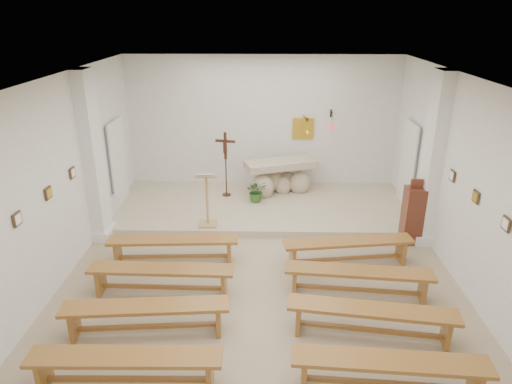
{
  "coord_description": "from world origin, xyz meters",
  "views": [
    {
      "loc": [
        0.09,
        -6.64,
        4.51
      ],
      "look_at": [
        -0.1,
        1.6,
        1.21
      ],
      "focal_mm": 32.0,
      "sensor_mm": 36.0,
      "label": 1
    }
  ],
  "objects_px": {
    "altar": "(280,179)",
    "bench_right_second": "(358,277)",
    "bench_left_fourth": "(126,363)",
    "lectern": "(207,199)",
    "bench_left_front": "(173,245)",
    "bench_right_fourth": "(390,368)",
    "bench_right_front": "(348,246)",
    "bench_right_third": "(372,316)",
    "bench_left_second": "(161,274)",
    "donation_pedestal": "(412,215)",
    "crucifix_stand": "(226,160)",
    "bench_left_third": "(146,312)"
  },
  "relations": [
    {
      "from": "bench_right_third",
      "to": "bench_left_third",
      "type": "bearing_deg",
      "value": -172.05
    },
    {
      "from": "bench_right_third",
      "to": "bench_right_second",
      "type": "bearing_deg",
      "value": 97.95
    },
    {
      "from": "lectern",
      "to": "bench_left_third",
      "type": "bearing_deg",
      "value": -100.85
    },
    {
      "from": "altar",
      "to": "crucifix_stand",
      "type": "xyz_separation_m",
      "value": [
        -1.34,
        -0.26,
        0.59
      ]
    },
    {
      "from": "bench_left_third",
      "to": "bench_left_fourth",
      "type": "height_order",
      "value": "same"
    },
    {
      "from": "bench_right_third",
      "to": "bench_right_front",
      "type": "bearing_deg",
      "value": 97.95
    },
    {
      "from": "bench_left_third",
      "to": "bench_left_fourth",
      "type": "bearing_deg",
      "value": -94.73
    },
    {
      "from": "bench_left_fourth",
      "to": "altar",
      "type": "bearing_deg",
      "value": 70.98
    },
    {
      "from": "donation_pedestal",
      "to": "bench_left_front",
      "type": "xyz_separation_m",
      "value": [
        -4.75,
        -0.96,
        -0.23
      ]
    },
    {
      "from": "bench_left_front",
      "to": "bench_right_fourth",
      "type": "relative_size",
      "value": 1.0
    },
    {
      "from": "bench_left_second",
      "to": "bench_left_front",
      "type": "bearing_deg",
      "value": 91.25
    },
    {
      "from": "lectern",
      "to": "bench_left_fourth",
      "type": "xyz_separation_m",
      "value": [
        -0.49,
        -4.46,
        -0.38
      ]
    },
    {
      "from": "bench_right_front",
      "to": "bench_right_third",
      "type": "xyz_separation_m",
      "value": [
        0.0,
        -2.08,
        0.0
      ]
    },
    {
      "from": "lectern",
      "to": "donation_pedestal",
      "type": "xyz_separation_m",
      "value": [
        4.26,
        -0.38,
        -0.15
      ]
    },
    {
      "from": "bench_left_front",
      "to": "bench_left_third",
      "type": "bearing_deg",
      "value": -92.97
    },
    {
      "from": "bench_left_front",
      "to": "bench_right_third",
      "type": "bearing_deg",
      "value": -35.22
    },
    {
      "from": "bench_left_front",
      "to": "bench_right_second",
      "type": "distance_m",
      "value": 3.45
    },
    {
      "from": "bench_left_front",
      "to": "donation_pedestal",
      "type": "bearing_deg",
      "value": 8.42
    },
    {
      "from": "crucifix_stand",
      "to": "bench_right_fourth",
      "type": "height_order",
      "value": "crucifix_stand"
    },
    {
      "from": "bench_left_fourth",
      "to": "lectern",
      "type": "bearing_deg",
      "value": 82.7
    },
    {
      "from": "bench_left_front",
      "to": "bench_left_second",
      "type": "relative_size",
      "value": 1.0
    },
    {
      "from": "bench_right_front",
      "to": "bench_left_third",
      "type": "xyz_separation_m",
      "value": [
        -3.29,
        -2.08,
        0.0
      ]
    },
    {
      "from": "donation_pedestal",
      "to": "bench_right_fourth",
      "type": "distance_m",
      "value": 4.33
    },
    {
      "from": "bench_right_front",
      "to": "bench_left_fourth",
      "type": "height_order",
      "value": "same"
    },
    {
      "from": "crucifix_stand",
      "to": "bench_left_fourth",
      "type": "relative_size",
      "value": 0.67
    },
    {
      "from": "crucifix_stand",
      "to": "bench_left_second",
      "type": "xyz_separation_m",
      "value": [
        -0.75,
        -4.11,
        -0.71
      ]
    },
    {
      "from": "altar",
      "to": "bench_right_second",
      "type": "distance_m",
      "value": 4.53
    },
    {
      "from": "bench_left_front",
      "to": "bench_right_second",
      "type": "relative_size",
      "value": 1.0
    },
    {
      "from": "altar",
      "to": "donation_pedestal",
      "type": "xyz_separation_m",
      "value": [
        2.65,
        -2.37,
        0.11
      ]
    },
    {
      "from": "crucifix_stand",
      "to": "bench_right_front",
      "type": "height_order",
      "value": "crucifix_stand"
    },
    {
      "from": "crucifix_stand",
      "to": "bench_left_third",
      "type": "height_order",
      "value": "crucifix_stand"
    },
    {
      "from": "crucifix_stand",
      "to": "bench_left_front",
      "type": "relative_size",
      "value": 0.66
    },
    {
      "from": "bench_right_front",
      "to": "donation_pedestal",
      "type": "bearing_deg",
      "value": 25.4
    },
    {
      "from": "lectern",
      "to": "bench_left_fourth",
      "type": "relative_size",
      "value": 0.51
    },
    {
      "from": "bench_left_third",
      "to": "bench_left_second",
      "type": "bearing_deg",
      "value": 85.27
    },
    {
      "from": "bench_left_third",
      "to": "bench_left_fourth",
      "type": "distance_m",
      "value": 1.04
    },
    {
      "from": "bench_left_third",
      "to": "donation_pedestal",
      "type": "bearing_deg",
      "value": 27.86
    },
    {
      "from": "bench_left_fourth",
      "to": "bench_right_fourth",
      "type": "bearing_deg",
      "value": -1.04
    },
    {
      "from": "bench_left_front",
      "to": "bench_left_fourth",
      "type": "bearing_deg",
      "value": -92.97
    },
    {
      "from": "bench_right_front",
      "to": "bench_right_third",
      "type": "bearing_deg",
      "value": -97.97
    },
    {
      "from": "bench_left_front",
      "to": "altar",
      "type": "bearing_deg",
      "value": 54.86
    },
    {
      "from": "lectern",
      "to": "bench_right_fourth",
      "type": "xyz_separation_m",
      "value": [
        2.8,
        -4.46,
        -0.38
      ]
    },
    {
      "from": "bench_right_second",
      "to": "bench_left_third",
      "type": "relative_size",
      "value": 1.0
    },
    {
      "from": "altar",
      "to": "bench_left_front",
      "type": "distance_m",
      "value": 3.93
    },
    {
      "from": "bench_right_front",
      "to": "bench_left_second",
      "type": "relative_size",
      "value": 1.01
    },
    {
      "from": "bench_left_second",
      "to": "donation_pedestal",
      "type": "bearing_deg",
      "value": 24.05
    },
    {
      "from": "bench_left_front",
      "to": "bench_left_fourth",
      "type": "relative_size",
      "value": 1.0
    },
    {
      "from": "lectern",
      "to": "bench_right_second",
      "type": "relative_size",
      "value": 0.51
    },
    {
      "from": "bench_left_fourth",
      "to": "bench_right_fourth",
      "type": "relative_size",
      "value": 0.99
    },
    {
      "from": "donation_pedestal",
      "to": "bench_right_fourth",
      "type": "relative_size",
      "value": 0.57
    }
  ]
}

